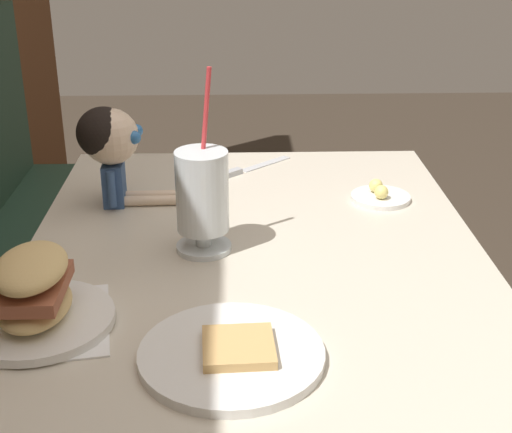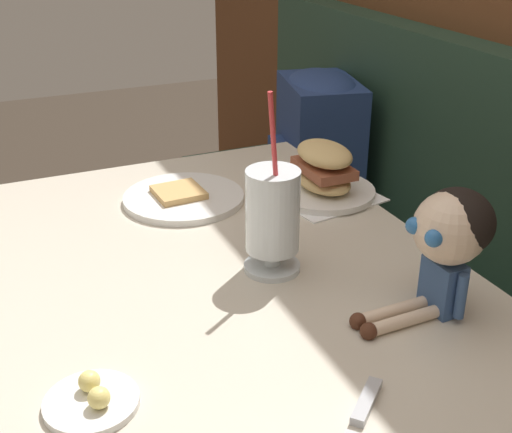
{
  "view_description": "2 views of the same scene",
  "coord_description": "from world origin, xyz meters",
  "px_view_note": "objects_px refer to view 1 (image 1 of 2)",
  "views": [
    {
      "loc": [
        -1.13,
        0.21,
        1.31
      ],
      "look_at": [
        0.02,
        0.18,
        0.8
      ],
      "focal_mm": 51.62,
      "sensor_mm": 36.0,
      "label": 1
    },
    {
      "loc": [
        0.93,
        -0.16,
        1.32
      ],
      "look_at": [
        0.05,
        0.23,
        0.86
      ],
      "focal_mm": 47.69,
      "sensor_mm": 36.0,
      "label": 2
    }
  ],
  "objects_px": {
    "sandwich_plate": "(35,298)",
    "milkshake_glass": "(202,195)",
    "butter_saucer": "(380,195)",
    "butter_knife": "(237,172)",
    "seated_doll": "(111,142)",
    "toast_plate": "(232,354)"
  },
  "relations": [
    {
      "from": "sandwich_plate",
      "to": "seated_doll",
      "type": "xyz_separation_m",
      "value": [
        0.45,
        -0.05,
        0.08
      ]
    },
    {
      "from": "sandwich_plate",
      "to": "butter_saucer",
      "type": "xyz_separation_m",
      "value": [
        0.46,
        -0.58,
        -0.04
      ]
    },
    {
      "from": "milkshake_glass",
      "to": "sandwich_plate",
      "type": "xyz_separation_m",
      "value": [
        -0.24,
        0.23,
        -0.06
      ]
    },
    {
      "from": "seated_doll",
      "to": "butter_saucer",
      "type": "bearing_deg",
      "value": -89.75
    },
    {
      "from": "milkshake_glass",
      "to": "sandwich_plate",
      "type": "distance_m",
      "value": 0.34
    },
    {
      "from": "toast_plate",
      "to": "butter_knife",
      "type": "distance_m",
      "value": 0.71
    },
    {
      "from": "seated_doll",
      "to": "milkshake_glass",
      "type": "bearing_deg",
      "value": -139.44
    },
    {
      "from": "butter_knife",
      "to": "seated_doll",
      "type": "distance_m",
      "value": 0.32
    },
    {
      "from": "toast_plate",
      "to": "milkshake_glass",
      "type": "distance_m",
      "value": 0.35
    },
    {
      "from": "butter_knife",
      "to": "toast_plate",
      "type": "bearing_deg",
      "value": 179.05
    },
    {
      "from": "toast_plate",
      "to": "butter_saucer",
      "type": "relative_size",
      "value": 2.08
    },
    {
      "from": "milkshake_glass",
      "to": "butter_knife",
      "type": "relative_size",
      "value": 1.68
    },
    {
      "from": "milkshake_glass",
      "to": "butter_saucer",
      "type": "xyz_separation_m",
      "value": [
        0.22,
        -0.35,
        -0.09
      ]
    },
    {
      "from": "sandwich_plate",
      "to": "milkshake_glass",
      "type": "bearing_deg",
      "value": -43.89
    },
    {
      "from": "butter_saucer",
      "to": "seated_doll",
      "type": "distance_m",
      "value": 0.55
    },
    {
      "from": "toast_plate",
      "to": "butter_saucer",
      "type": "distance_m",
      "value": 0.62
    },
    {
      "from": "butter_saucer",
      "to": "seated_doll",
      "type": "bearing_deg",
      "value": 90.25
    },
    {
      "from": "butter_saucer",
      "to": "seated_doll",
      "type": "height_order",
      "value": "seated_doll"
    },
    {
      "from": "milkshake_glass",
      "to": "butter_knife",
      "type": "height_order",
      "value": "milkshake_glass"
    },
    {
      "from": "butter_knife",
      "to": "seated_doll",
      "type": "xyz_separation_m",
      "value": [
        -0.16,
        0.24,
        0.12
      ]
    },
    {
      "from": "sandwich_plate",
      "to": "butter_saucer",
      "type": "bearing_deg",
      "value": -51.75
    },
    {
      "from": "milkshake_glass",
      "to": "seated_doll",
      "type": "xyz_separation_m",
      "value": [
        0.21,
        0.18,
        0.03
      ]
    }
  ]
}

